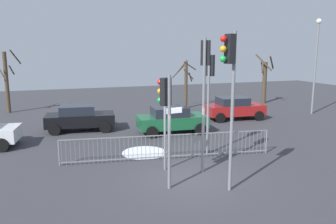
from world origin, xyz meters
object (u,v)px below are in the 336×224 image
direction_sign_post (166,132)px  traffic_light_foreground_right (166,106)px  car_red_near (234,108)px  bare_tree_left (186,82)px  car_black_mid (80,117)px  traffic_light_rear_right (230,77)px  traffic_light_mid_left (210,80)px  traffic_light_foreground_left (205,75)px  bare_tree_right (6,80)px  car_green_far (172,119)px  street_lamp (316,57)px  bare_tree_centre (265,80)px

direction_sign_post → traffic_light_foreground_right: bearing=-119.0°
car_red_near → bare_tree_left: size_ratio=1.04×
car_red_near → car_black_mid: 9.95m
traffic_light_rear_right → traffic_light_mid_left: (1.25, 3.89, -0.50)m
traffic_light_foreground_left → car_red_near: 10.51m
traffic_light_rear_right → traffic_light_foreground_right: size_ratio=1.36×
car_black_mid → bare_tree_left: bare_tree_left is taller
bare_tree_right → traffic_light_rear_right: bearing=-64.7°
car_green_far → traffic_light_foreground_left: bearing=-94.1°
traffic_light_foreground_left → car_black_mid: 9.52m
direction_sign_post → bare_tree_left: bearing=55.2°
car_red_near → traffic_light_rear_right: bearing=-115.8°
car_red_near → traffic_light_foreground_left: bearing=-121.2°
car_black_mid → car_green_far: bearing=-17.9°
direction_sign_post → street_lamp: size_ratio=0.40×
bare_tree_left → traffic_light_rear_right: bearing=-107.4°
street_lamp → car_red_near: bearing=178.1°
car_red_near → bare_tree_centre: 7.86m
street_lamp → car_green_far: bearing=-170.5°
bare_tree_left → bare_tree_centre: bearing=0.4°
traffic_light_foreground_left → bare_tree_left: 14.01m
traffic_light_rear_right → car_green_far: bearing=-12.5°
car_green_far → bare_tree_centre: 13.25m
direction_sign_post → traffic_light_rear_right: bearing=-74.3°
car_green_far → street_lamp: bearing=13.6°
traffic_light_foreground_right → traffic_light_mid_left: 4.24m
traffic_light_foreground_left → bare_tree_centre: (11.92, 13.17, -1.69)m
car_green_far → car_black_mid: bearing=159.2°
direction_sign_post → bare_tree_centre: size_ratio=0.63×
traffic_light_rear_right → car_red_near: traffic_light_rear_right is taller
traffic_light_foreground_right → traffic_light_mid_left: (3.02, 2.94, 0.48)m
traffic_light_foreground_left → bare_tree_centre: traffic_light_foreground_left is taller
traffic_light_rear_right → car_black_mid: 11.25m
car_green_far → traffic_light_mid_left: bearing=-81.7°
car_black_mid → bare_tree_centre: bare_tree_centre is taller
bare_tree_centre → bare_tree_right: size_ratio=0.91×
direction_sign_post → traffic_light_foreground_left: bearing=-33.9°
traffic_light_rear_right → bare_tree_left: size_ratio=1.37×
traffic_light_mid_left → car_black_mid: size_ratio=1.12×
traffic_light_mid_left → direction_sign_post: bearing=-104.2°
car_red_near → street_lamp: (6.28, -0.21, 3.31)m
traffic_light_foreground_right → car_black_mid: traffic_light_foreground_right is taller
traffic_light_mid_left → car_red_near: traffic_light_mid_left is taller
bare_tree_right → street_lamp: bearing=-20.3°
bare_tree_centre → traffic_light_foreground_left: bearing=-132.1°
car_red_near → traffic_light_foreground_right: bearing=-125.4°
bare_tree_left → traffic_light_foreground_right: bearing=-114.7°
traffic_light_rear_right → direction_sign_post: bearing=19.5°
traffic_light_rear_right → traffic_light_mid_left: size_ratio=1.16×
traffic_light_mid_left → street_lamp: size_ratio=0.67×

